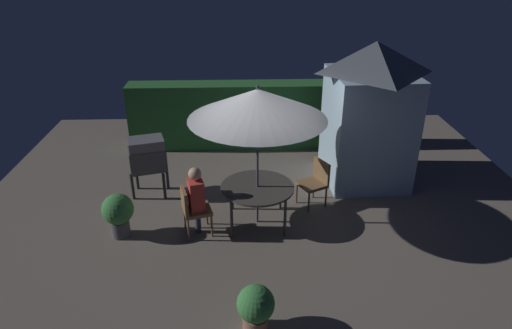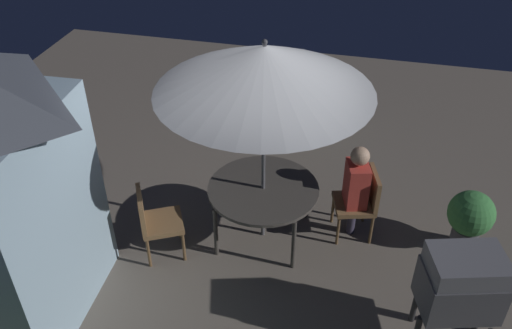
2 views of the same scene
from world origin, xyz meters
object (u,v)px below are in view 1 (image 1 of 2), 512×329
garden_shed (369,113)px  potted_plant_by_shed (118,212)px  potted_plant_by_grill (256,307)px  chair_near_shed (192,207)px  patio_table (257,189)px  person_in_red (196,193)px  chair_far_side (316,180)px  bbq_grill (147,156)px  patio_umbrella (257,104)px

garden_shed → potted_plant_by_shed: garden_shed is taller
potted_plant_by_shed → potted_plant_by_grill: 3.16m
chair_near_shed → potted_plant_by_grill: chair_near_shed is taller
garden_shed → patio_table: 2.95m
potted_plant_by_shed → person_in_red: 1.37m
chair_far_side → chair_near_shed: bearing=-158.2°
garden_shed → patio_table: (-2.32, -1.62, -0.81)m
patio_table → potted_plant_by_shed: (-2.38, -0.34, -0.21)m
chair_near_shed → potted_plant_by_grill: size_ratio=1.32×
bbq_grill → chair_far_side: (3.24, -0.52, -0.33)m
patio_table → chair_near_shed: chair_near_shed is taller
chair_far_side → potted_plant_by_grill: 3.39m
patio_umbrella → chair_far_side: bearing=27.5°
potted_plant_by_shed → bbq_grill: bearing=79.5°
bbq_grill → chair_near_shed: 1.76m
garden_shed → person_in_red: garden_shed is taller
chair_near_shed → garden_shed: bearing=29.3°
patio_table → person_in_red: (-1.05, -0.29, 0.11)m
patio_table → chair_near_shed: bearing=-164.5°
patio_umbrella → chair_near_shed: size_ratio=2.84×
patio_table → bbq_grill: (-2.11, 1.12, 0.17)m
potted_plant_by_grill → chair_far_side: bearing=68.2°
chair_near_shed → chair_far_side: same height
garden_shed → patio_umbrella: garden_shed is taller
patio_table → patio_umbrella: bearing=90.0°
patio_table → garden_shed: bearing=34.9°
garden_shed → patio_umbrella: 2.93m
garden_shed → patio_table: bearing=-145.1°
patio_umbrella → person_in_red: size_ratio=2.03×
patio_table → bbq_grill: bbq_grill is taller
patio_umbrella → chair_near_shed: bearing=-164.5°
chair_far_side → potted_plant_by_grill: chair_far_side is taller
garden_shed → person_in_red: (-3.37, -1.91, -0.70)m
bbq_grill → patio_umbrella: bearing=-27.9°
chair_near_shed → person_in_red: (0.08, 0.02, 0.26)m
chair_far_side → patio_table: bearing=-152.5°
bbq_grill → potted_plant_by_shed: bearing=-100.5°
patio_table → chair_near_shed: size_ratio=1.44×
patio_table → potted_plant_by_shed: bearing=-171.9°
patio_umbrella → potted_plant_by_grill: patio_umbrella is taller
bbq_grill → chair_near_shed: bearing=-55.6°
garden_shed → chair_near_shed: 4.07m
chair_near_shed → potted_plant_by_shed: (-1.25, -0.03, -0.05)m
chair_near_shed → potted_plant_by_shed: 1.25m
chair_near_shed → person_in_red: bearing=15.5°
patio_table → chair_near_shed: (-1.13, -0.31, -0.16)m
patio_umbrella → potted_plant_by_shed: patio_umbrella is taller
patio_table → potted_plant_by_shed: 2.41m
garden_shed → chair_near_shed: garden_shed is taller
potted_plant_by_grill → patio_table: bearing=87.2°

